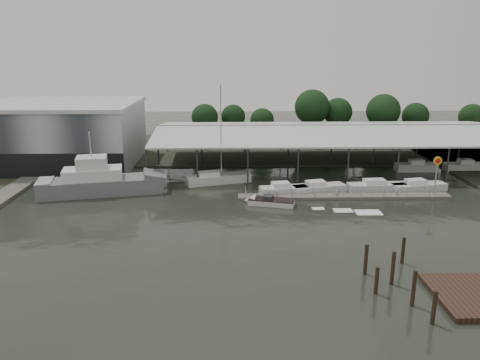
{
  "coord_description": "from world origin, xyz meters",
  "views": [
    {
      "loc": [
        -0.11,
        -48.58,
        18.99
      ],
      "look_at": [
        1.24,
        10.21,
        2.5
      ],
      "focal_mm": 35.0,
      "sensor_mm": 36.0,
      "label": 1
    }
  ],
  "objects_px": {
    "shell_fuel_sign": "(437,169)",
    "white_sailboat": "(217,178)",
    "grey_trawler": "(102,182)",
    "speedboat_underway": "(267,202)"
  },
  "relations": [
    {
      "from": "speedboat_underway",
      "to": "white_sailboat",
      "type": "bearing_deg",
      "value": -41.98
    },
    {
      "from": "white_sailboat",
      "to": "speedboat_underway",
      "type": "distance_m",
      "value": 12.17
    },
    {
      "from": "shell_fuel_sign",
      "to": "white_sailboat",
      "type": "distance_m",
      "value": 30.13
    },
    {
      "from": "shell_fuel_sign",
      "to": "white_sailboat",
      "type": "relative_size",
      "value": 0.38
    },
    {
      "from": "shell_fuel_sign",
      "to": "white_sailboat",
      "type": "height_order",
      "value": "white_sailboat"
    },
    {
      "from": "shell_fuel_sign",
      "to": "grey_trawler",
      "type": "relative_size",
      "value": 0.32
    },
    {
      "from": "grey_trawler",
      "to": "speedboat_underway",
      "type": "bearing_deg",
      "value": -25.28
    },
    {
      "from": "shell_fuel_sign",
      "to": "speedboat_underway",
      "type": "relative_size",
      "value": 0.32
    },
    {
      "from": "shell_fuel_sign",
      "to": "grey_trawler",
      "type": "distance_m",
      "value": 44.65
    },
    {
      "from": "grey_trawler",
      "to": "white_sailboat",
      "type": "relative_size",
      "value": 1.2
    }
  ]
}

